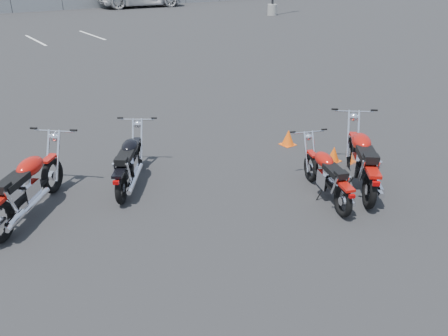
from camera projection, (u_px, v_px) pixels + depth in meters
ground at (236, 222)px, 6.77m from camera, size 120.00×120.00×0.00m
motorcycle_front_red at (27, 187)px, 6.79m from camera, size 1.82×1.88×1.08m
motorcycle_second_black at (130, 162)px, 7.74m from camera, size 1.48×1.79×0.96m
motorcycle_third_red at (327, 175)px, 7.33m from camera, size 1.07×1.81×0.91m
motorcycle_rear_red at (362, 160)px, 7.67m from camera, size 1.79×1.99×1.11m
training_cone_near at (288, 137)px, 9.58m from camera, size 0.29×0.29×0.35m
training_cone_far at (334, 154)px, 8.80m from camera, size 0.26×0.26×0.31m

